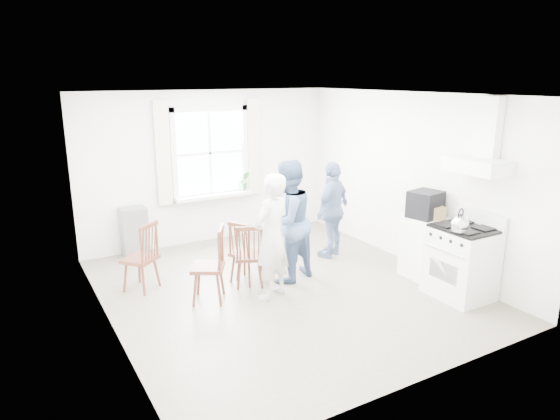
% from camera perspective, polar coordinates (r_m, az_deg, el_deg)
% --- Properties ---
extents(room_shell, '(4.62, 5.12, 2.64)m').
position_cam_1_polar(room_shell, '(6.49, 0.31, 1.53)').
color(room_shell, '#7C6F5F').
rests_on(room_shell, ground).
extents(window_assembly, '(1.88, 0.24, 1.70)m').
position_cam_1_polar(window_assembly, '(8.62, -7.94, 5.88)').
color(window_assembly, white).
rests_on(window_assembly, room_shell).
extents(range_hood, '(0.45, 0.76, 0.94)m').
position_cam_1_polar(range_hood, '(6.72, 21.99, 6.12)').
color(range_hood, white).
rests_on(range_hood, room_shell).
extents(shelf_unit, '(0.40, 0.30, 0.80)m').
position_cam_1_polar(shelf_unit, '(8.34, -16.30, -2.41)').
color(shelf_unit, gray).
rests_on(shelf_unit, ground).
extents(gas_stove, '(0.68, 0.76, 1.12)m').
position_cam_1_polar(gas_stove, '(6.94, 20.01, -5.55)').
color(gas_stove, silver).
rests_on(gas_stove, ground).
extents(kettle, '(0.22, 0.22, 0.31)m').
position_cam_1_polar(kettle, '(6.53, 19.86, -1.56)').
color(kettle, silver).
rests_on(kettle, gas_stove).
extents(low_cabinet, '(0.50, 0.55, 0.90)m').
position_cam_1_polar(low_cabinet, '(7.44, 16.25, -4.14)').
color(low_cabinet, white).
rests_on(low_cabinet, ground).
extents(stereo_stack, '(0.49, 0.45, 0.37)m').
position_cam_1_polar(stereo_stack, '(7.25, 16.27, 0.63)').
color(stereo_stack, black).
rests_on(stereo_stack, low_cabinet).
extents(cardboard_box, '(0.34, 0.30, 0.18)m').
position_cam_1_polar(cardboard_box, '(7.22, 17.15, -0.30)').
color(cardboard_box, olive).
rests_on(cardboard_box, low_cabinet).
extents(windsor_chair_a, '(0.56, 0.56, 0.96)m').
position_cam_1_polar(windsor_chair_a, '(6.90, -15.10, -4.37)').
color(windsor_chair_a, '#4F2519').
rests_on(windsor_chair_a, ground).
extents(windsor_chair_b, '(0.50, 0.49, 0.90)m').
position_cam_1_polar(windsor_chair_b, '(6.78, -3.54, -4.53)').
color(windsor_chair_b, '#4F2519').
rests_on(windsor_chair_b, ground).
extents(windsor_chair_c, '(0.56, 0.57, 1.00)m').
position_cam_1_polar(windsor_chair_c, '(6.42, -7.34, -5.21)').
color(windsor_chair_c, '#4F2519').
rests_on(windsor_chair_c, ground).
extents(person_left, '(0.80, 0.80, 1.66)m').
position_cam_1_polar(person_left, '(6.39, -0.98, -3.09)').
color(person_left, silver).
rests_on(person_left, ground).
extents(person_mid, '(1.05, 1.05, 1.72)m').
position_cam_1_polar(person_mid, '(6.94, 0.85, -1.32)').
color(person_mid, '#455C81').
rests_on(person_mid, ground).
extents(person_right, '(1.22, 1.22, 1.54)m').
position_cam_1_polar(person_right, '(7.94, 6.02, 0.05)').
color(person_right, navy).
rests_on(person_right, ground).
extents(potted_plant, '(0.23, 0.23, 0.35)m').
position_cam_1_polar(potted_plant, '(8.86, -4.11, 3.34)').
color(potted_plant, '#337234').
rests_on(potted_plant, window_assembly).
extents(windsor_chair_d, '(0.50, 0.51, 0.91)m').
position_cam_1_polar(windsor_chair_d, '(6.91, -4.35, -4.13)').
color(windsor_chair_d, '#4F2519').
rests_on(windsor_chair_d, ground).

